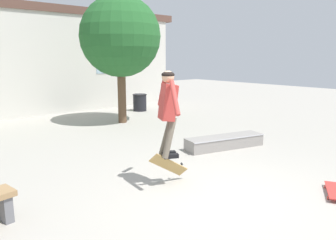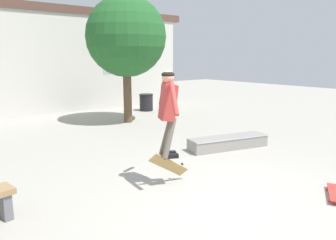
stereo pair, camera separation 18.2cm
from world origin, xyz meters
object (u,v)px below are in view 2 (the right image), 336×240
skateboard_flipping (169,165)px  skateboard_resting (336,193)px  tree_right (126,37)px  skate_ledge (228,142)px  trash_bin (146,102)px  skater (168,106)px

skateboard_flipping → skateboard_resting: size_ratio=0.98×
tree_right → skate_ledge: size_ratio=2.00×
skate_ledge → trash_bin: size_ratio=3.01×
tree_right → skater: size_ratio=2.84×
skate_ledge → trash_bin: trash_bin is taller
skate_ledge → skater: skater is taller
skate_ledge → skateboard_flipping: size_ratio=2.73×
skater → skateboard_resting: (1.81, -2.11, -1.35)m
skate_ledge → skateboard_flipping: skateboard_flipping is taller
skateboard_resting → trash_bin: bearing=44.9°
trash_bin → skateboard_flipping: (-4.33, -6.86, -0.03)m
tree_right → trash_bin: bearing=40.2°
trash_bin → skateboard_flipping: bearing=-122.3°
skater → skateboard_flipping: (0.06, 0.05, -1.07)m
tree_right → skateboard_resting: tree_right is taller
trash_bin → skateboard_resting: 9.38m
skateboard_resting → skateboard_flipping: bearing=99.9°
tree_right → trash_bin: size_ratio=6.01×
trash_bin → skateboard_resting: trash_bin is taller
tree_right → trash_bin: 3.54m
trash_bin → skateboard_resting: size_ratio=0.89×
tree_right → skateboard_resting: (-0.67, -7.41, -2.81)m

